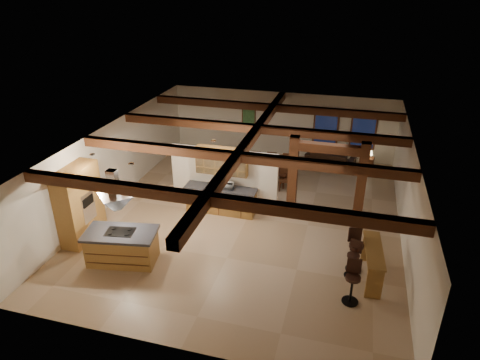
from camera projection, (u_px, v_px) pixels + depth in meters
The scene contains 23 objects.
ground at pixel (248, 217), 14.73m from camera, with size 12.00×12.00×0.00m, color tan.
room_walls at pixel (248, 170), 13.96m from camera, with size 12.00×12.00×12.00m.
ceiling_beams at pixel (249, 142), 13.54m from camera, with size 10.00×12.00×0.28m.
timber_posts at pixel (327, 173), 13.81m from camera, with size 2.50×0.30×2.90m.
partition_wall at pixel (224, 179), 14.93m from camera, with size 3.80×0.18×2.20m, color silver.
pantry_cabinet at pixel (79, 204), 13.07m from camera, with size 0.67×1.60×2.40m.
back_counter at pixel (221, 200), 14.86m from camera, with size 2.50×0.66×0.94m.
upper_display_cabinet at pixel (222, 161), 14.44m from camera, with size 1.80×0.36×0.95m.
range_hood at pixel (117, 207), 11.69m from camera, with size 1.10×1.10×1.40m.
back_windows at pixel (344, 129), 18.57m from camera, with size 2.70×0.07×1.70m.
framed_art at pixel (249, 116), 19.52m from camera, with size 0.65×0.05×0.85m.
recessed_cans at pixel (148, 152), 12.42m from camera, with size 3.16×2.46×0.03m.
kitchen_island at pixel (122, 246), 12.25m from camera, with size 2.17×1.40×1.00m.
dining_table at pixel (270, 175), 17.14m from camera, with size 1.67×0.93×0.59m, color #371A0D.
sofa at pixel (330, 158), 18.68m from camera, with size 2.09×0.82×0.61m, color black.
microwave at pixel (228, 186), 14.55m from camera, with size 0.41×0.28×0.23m, color silver.
bar_counter at pixel (373, 259), 11.48m from camera, with size 0.59×1.84×0.95m.
side_table at pixel (368, 164), 18.22m from camera, with size 0.43×0.43×0.53m, color #432010.
table_lamp at pixel (370, 153), 18.00m from camera, with size 0.27×0.27×0.32m.
bar_stool_a at pixel (352, 282), 10.67m from camera, with size 0.42×0.42×1.21m.
bar_stool_b at pixel (355, 249), 11.85m from camera, with size 0.48×0.49×1.28m.
bar_stool_c at pixel (353, 259), 11.63m from camera, with size 0.40×0.41×1.08m.
dining_chairs at pixel (270, 169), 17.02m from camera, with size 1.78×1.78×1.09m.
Camera 1 is at (3.12, -12.35, 7.52)m, focal length 32.00 mm.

